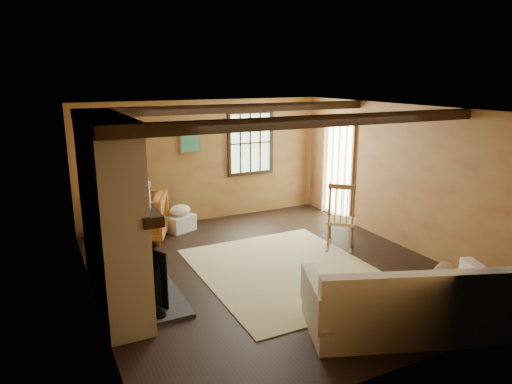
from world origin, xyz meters
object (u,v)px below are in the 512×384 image
rocking_chair (341,219)px  armchair (139,217)px  laundry_basket (180,223)px  fireplace (113,219)px  sofa (404,307)px

rocking_chair → armchair: rocking_chair is taller
laundry_basket → fireplace: bearing=-124.0°
rocking_chair → armchair: size_ratio=1.24×
armchair → laundry_basket: bearing=122.7°
fireplace → sofa: 3.65m
rocking_chair → sofa: bearing=108.7°
fireplace → laundry_basket: size_ratio=4.80×
rocking_chair → armchair: bearing=8.6°
fireplace → armchair: bearing=70.5°
sofa → fireplace: bearing=161.9°
sofa → armchair: 4.83m
sofa → armchair: size_ratio=2.57×
fireplace → rocking_chair: fireplace is taller
rocking_chair → armchair: (-3.01, 1.85, -0.06)m
rocking_chair → sofa: rocking_chair is taller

